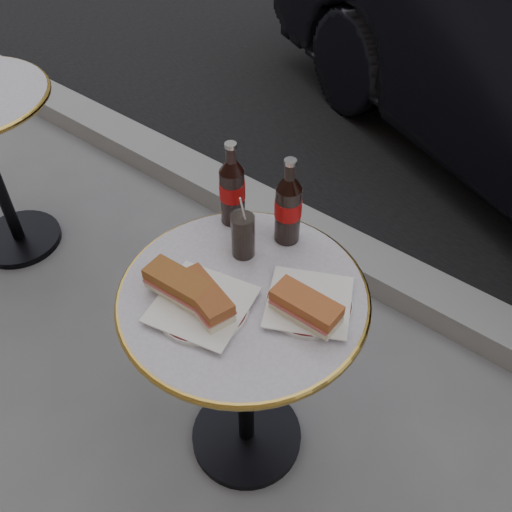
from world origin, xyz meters
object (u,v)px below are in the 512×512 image
Objects in this scene: bistro_table at (245,376)px; plate_right at (309,304)px; plate_left at (202,306)px; cola_bottle_right at (288,201)px; cola_glass at (243,235)px; cola_bottle_left at (232,184)px.

bistro_table is 0.41m from plate_right.
plate_left is 0.89× the size of cola_bottle_right.
bistro_table is 5.71× the size of cola_glass.
bistro_table is 2.93× the size of cola_bottle_left.
cola_glass is at bearing 170.44° from plate_right.
cola_glass is (-0.05, -0.12, -0.06)m from cola_bottle_right.
cola_glass is at bearing 129.13° from bistro_table.
plate_right is 0.24m from cola_glass.
plate_left is at bearing -139.44° from plate_right.
plate_left is 0.34m from cola_bottle_left.
cola_bottle_right reaches higher than cola_bottle_left.
plate_left is at bearing -114.79° from bistro_table.
plate_right is 1.61× the size of cola_glass.
plate_right is 0.38m from cola_bottle_left.
cola_bottle_left is 1.95× the size of cola_glass.
cola_bottle_left is at bearing -168.31° from cola_bottle_right.
cola_bottle_right reaches higher than plate_left.
cola_bottle_right is 0.14m from cola_glass.
plate_right is at bearing -9.56° from cola_glass.
plate_right reaches higher than bistro_table.
plate_right is at bearing -20.00° from cola_bottle_left.
plate_right is 0.82× the size of cola_bottle_right.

